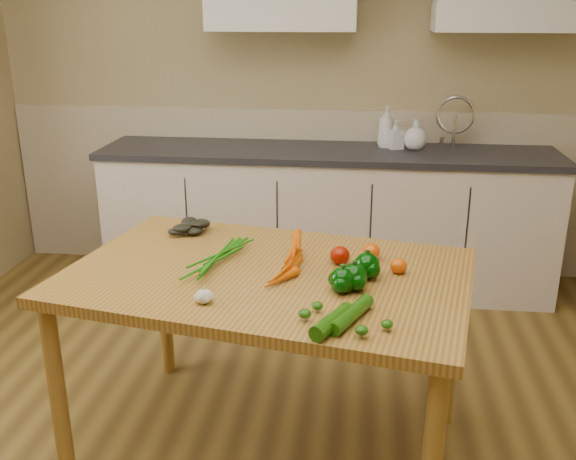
# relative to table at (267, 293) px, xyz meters

# --- Properties ---
(room) EXTENTS (4.04, 5.04, 2.64)m
(room) POSITION_rel_table_xyz_m (-0.08, -0.28, 0.54)
(room) COLOR brown
(room) RESTS_ON ground
(counter_run) EXTENTS (2.84, 0.64, 1.14)m
(counter_run) POSITION_rel_table_xyz_m (0.14, 1.73, -0.25)
(counter_run) COLOR beige
(counter_run) RESTS_ON ground
(table) EXTENTS (1.64, 1.22, 0.80)m
(table) POSITION_rel_table_xyz_m (0.00, 0.00, 0.00)
(table) COLOR #A3732F
(table) RESTS_ON ground
(soap_bottle_a) EXTENTS (0.13, 0.13, 0.26)m
(soap_bottle_a) POSITION_rel_table_xyz_m (0.48, 1.84, 0.32)
(soap_bottle_a) COLOR silver
(soap_bottle_a) RESTS_ON counter_run
(soap_bottle_b) EXTENTS (0.11, 0.11, 0.18)m
(soap_bottle_b) POSITION_rel_table_xyz_m (0.54, 1.80, 0.28)
(soap_bottle_b) COLOR silver
(soap_bottle_b) RESTS_ON counter_run
(soap_bottle_c) EXTENTS (0.19, 0.19, 0.19)m
(soap_bottle_c) POSITION_rel_table_xyz_m (0.66, 1.80, 0.28)
(soap_bottle_c) COLOR silver
(soap_bottle_c) RESTS_ON counter_run
(carrot_bunch) EXTENTS (0.31, 0.26, 0.07)m
(carrot_bunch) POSITION_rel_table_xyz_m (-0.00, 0.04, 0.13)
(carrot_bunch) COLOR #CF5304
(carrot_bunch) RESTS_ON table
(leafy_greens) EXTENTS (0.21, 0.19, 0.11)m
(leafy_greens) POSITION_rel_table_xyz_m (-0.38, 0.39, 0.14)
(leafy_greens) COLOR black
(leafy_greens) RESTS_ON table
(garlic_bulb) EXTENTS (0.06, 0.06, 0.05)m
(garlic_bulb) POSITION_rel_table_xyz_m (-0.17, -0.30, 0.11)
(garlic_bulb) COLOR beige
(garlic_bulb) RESTS_ON table
(pepper_a) EXTENTS (0.10, 0.10, 0.10)m
(pepper_a) POSITION_rel_table_xyz_m (0.33, -0.13, 0.14)
(pepper_a) COLOR #023102
(pepper_a) RESTS_ON table
(pepper_b) EXTENTS (0.10, 0.10, 0.10)m
(pepper_b) POSITION_rel_table_xyz_m (0.37, -0.02, 0.14)
(pepper_b) COLOR #023102
(pepper_b) RESTS_ON table
(pepper_c) EXTENTS (0.09, 0.09, 0.09)m
(pepper_c) POSITION_rel_table_xyz_m (0.29, -0.15, 0.13)
(pepper_c) COLOR #023102
(pepper_c) RESTS_ON table
(tomato_a) EXTENTS (0.08, 0.08, 0.07)m
(tomato_a) POSITION_rel_table_xyz_m (0.27, 0.11, 0.12)
(tomato_a) COLOR #8F1102
(tomato_a) RESTS_ON table
(tomato_b) EXTENTS (0.07, 0.07, 0.06)m
(tomato_b) POSITION_rel_table_xyz_m (0.39, 0.17, 0.12)
(tomato_b) COLOR #D44905
(tomato_b) RESTS_ON table
(tomato_c) EXTENTS (0.06, 0.06, 0.06)m
(tomato_c) POSITION_rel_table_xyz_m (0.49, 0.04, 0.12)
(tomato_c) COLOR #D44905
(tomato_c) RESTS_ON table
(zucchini_a) EXTENTS (0.14, 0.24, 0.05)m
(zucchini_a) POSITION_rel_table_xyz_m (0.32, -0.37, 0.11)
(zucchini_a) COLOR #164507
(zucchini_a) RESTS_ON table
(zucchini_b) EXTENTS (0.14, 0.20, 0.05)m
(zucchini_b) POSITION_rel_table_xyz_m (0.27, -0.43, 0.11)
(zucchini_b) COLOR #164507
(zucchini_b) RESTS_ON table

